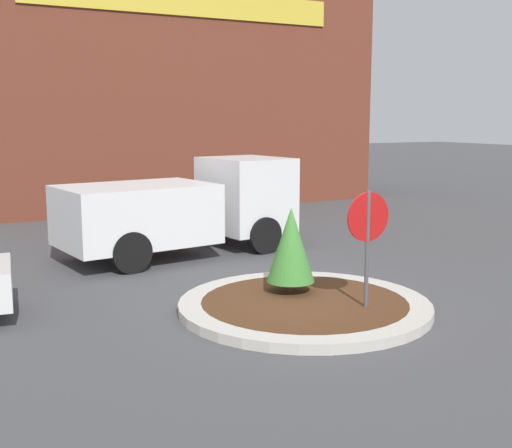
# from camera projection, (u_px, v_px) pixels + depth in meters

# --- Properties ---
(ground_plane) EXTENTS (120.00, 120.00, 0.00)m
(ground_plane) POSITION_uv_depth(u_px,v_px,m) (304.00, 310.00, 11.01)
(ground_plane) COLOR #474749
(traffic_island) EXTENTS (4.32, 4.32, 0.16)m
(traffic_island) POSITION_uv_depth(u_px,v_px,m) (304.00, 305.00, 11.00)
(traffic_island) COLOR #BCB7AD
(traffic_island) RESTS_ON ground_plane
(stop_sign) EXTENTS (0.81, 0.07, 2.10)m
(stop_sign) POSITION_uv_depth(u_px,v_px,m) (368.00, 230.00, 10.43)
(stop_sign) COLOR #4C4C51
(stop_sign) RESTS_ON ground_plane
(island_shrub) EXTENTS (0.86, 0.86, 1.54)m
(island_shrub) POSITION_uv_depth(u_px,v_px,m) (291.00, 245.00, 11.41)
(island_shrub) COLOR brown
(island_shrub) RESTS_ON traffic_island
(utility_truck) EXTENTS (5.87, 2.90, 2.27)m
(utility_truck) POSITION_uv_depth(u_px,v_px,m) (184.00, 207.00, 15.35)
(utility_truck) COLOR white
(utility_truck) RESTS_ON ground_plane
(storefront_building) EXTENTS (15.82, 6.07, 7.96)m
(storefront_building) POSITION_uv_depth(u_px,v_px,m) (159.00, 99.00, 24.90)
(storefront_building) COLOR brown
(storefront_building) RESTS_ON ground_plane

